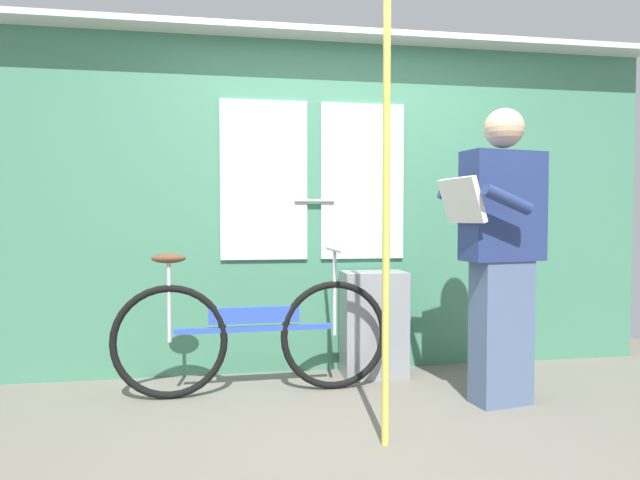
{
  "coord_description": "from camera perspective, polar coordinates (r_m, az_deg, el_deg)",
  "views": [
    {
      "loc": [
        -0.76,
        -2.59,
        1.08
      ],
      "look_at": [
        -0.28,
        0.39,
        0.96
      ],
      "focal_mm": 30.06,
      "sensor_mm": 36.0,
      "label": 1
    }
  ],
  "objects": [
    {
      "name": "trash_bin_by_wall",
      "position": [
        3.75,
        5.72,
        -8.84
      ],
      "size": [
        0.43,
        0.28,
        0.72
      ],
      "primitive_type": "cube",
      "color": "gray",
      "rests_on": "ground_plane"
    },
    {
      "name": "bicycle_near_door",
      "position": [
        3.37,
        -7.15,
        -9.96
      ],
      "size": [
        1.7,
        0.44,
        0.9
      ],
      "rotation": [
        0.0,
        0.0,
        0.03
      ],
      "color": "black",
      "rests_on": "ground_plane"
    },
    {
      "name": "ground_plane",
      "position": [
        2.92,
        7.04,
        -19.97
      ],
      "size": [
        5.64,
        3.98,
        0.04
      ],
      "primitive_type": "cube",
      "color": "#666056"
    },
    {
      "name": "train_door_wall",
      "position": [
        3.85,
        2.12,
        4.52
      ],
      "size": [
        4.64,
        0.28,
        2.37
      ],
      "color": "#427F60",
      "rests_on": "ground_plane"
    },
    {
      "name": "passenger_reading_newspaper",
      "position": [
        3.28,
        18.71,
        -0.9
      ],
      "size": [
        0.61,
        0.54,
        1.72
      ],
      "rotation": [
        0.0,
        0.0,
        3.32
      ],
      "color": "slate",
      "rests_on": "ground_plane"
    },
    {
      "name": "handrail_pole",
      "position": [
        2.55,
        7.07,
        4.08
      ],
      "size": [
        0.04,
        0.04,
        2.33
      ],
      "primitive_type": "cylinder",
      "color": "#C6C14C",
      "rests_on": "ground_plane"
    }
  ]
}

